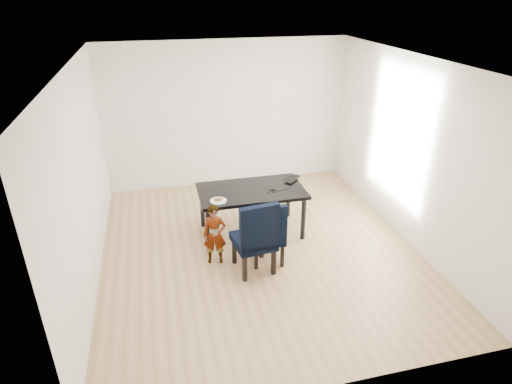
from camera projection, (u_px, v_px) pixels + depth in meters
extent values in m
cube|color=tan|center=(259.00, 249.00, 6.35)|extent=(4.50, 5.00, 0.01)
cube|color=white|center=(260.00, 61.00, 5.16)|extent=(4.50, 5.00, 0.01)
cube|color=white|center=(227.00, 115.00, 7.94)|extent=(4.50, 0.01, 2.70)
cube|color=white|center=(333.00, 276.00, 3.57)|extent=(4.50, 0.01, 2.70)
cube|color=white|center=(83.00, 181.00, 5.27)|extent=(0.01, 5.00, 2.70)
cube|color=white|center=(409.00, 151.00, 6.23)|extent=(0.01, 5.00, 2.70)
cube|color=black|center=(251.00, 211.00, 6.62)|extent=(1.60, 0.90, 0.75)
cube|color=black|center=(253.00, 235.00, 5.68)|extent=(0.58, 0.60, 1.08)
cube|color=black|center=(267.00, 231.00, 5.90)|extent=(0.50, 0.52, 0.96)
imported|color=red|center=(215.00, 235.00, 5.88)|extent=(0.35, 0.26, 0.88)
cylinder|color=white|center=(218.00, 201.00, 6.10)|extent=(0.29, 0.29, 0.01)
ellipsoid|color=#985E36|center=(218.00, 199.00, 6.08)|extent=(0.15, 0.08, 0.06)
imported|color=black|center=(290.00, 178.00, 6.79)|extent=(0.40, 0.39, 0.03)
torus|color=black|center=(272.00, 191.00, 6.39)|extent=(0.15, 0.15, 0.01)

